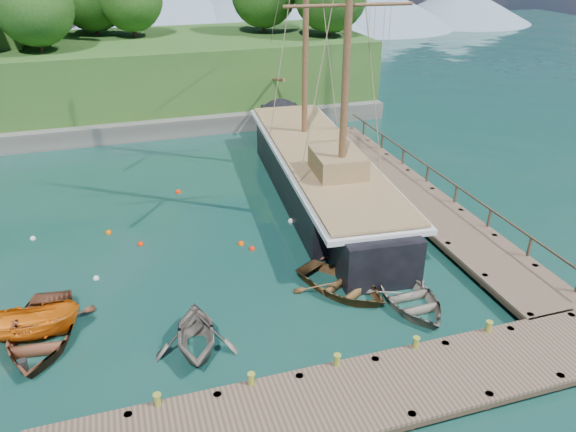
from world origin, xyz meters
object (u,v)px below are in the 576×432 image
rowboat_2 (342,291)px  schooner (320,176)px  rowboat_0 (42,341)px  rowboat_4 (358,264)px  rowboat_3 (409,305)px  motorboat_orange (34,338)px  rowboat_1 (197,350)px  cabin_boat_white (378,256)px

rowboat_2 → schooner: schooner is taller
rowboat_0 → rowboat_2: size_ratio=1.16×
rowboat_0 → rowboat_4: (13.58, 1.44, 0.00)m
rowboat_3 → motorboat_orange: motorboat_orange is taller
rowboat_1 → rowboat_0: bearing=165.1°
rowboat_2 → rowboat_3: rowboat_2 is taller
rowboat_3 → rowboat_0: bearing=170.5°
rowboat_2 → schooner: bearing=45.0°
rowboat_4 → motorboat_orange: bearing=168.4°
rowboat_4 → rowboat_1: bearing=-171.9°
cabin_boat_white → schooner: schooner is taller
rowboat_0 → schooner: size_ratio=0.19×
rowboat_3 → motorboat_orange: (-14.68, 2.38, 0.00)m
motorboat_orange → rowboat_2: bearing=-85.6°
motorboat_orange → cabin_boat_white: 15.26m
rowboat_0 → rowboat_1: rowboat_1 is taller
rowboat_0 → rowboat_3: size_ratio=1.17×
rowboat_4 → schooner: 8.11m
rowboat_0 → cabin_boat_white: 14.96m
rowboat_3 → rowboat_4: (-0.75, 3.54, 0.00)m
rowboat_0 → rowboat_4: rowboat_0 is taller
rowboat_2 → motorboat_orange: 12.39m
rowboat_0 → motorboat_orange: motorboat_orange is taller
motorboat_orange → cabin_boat_white: bearing=-76.6°
rowboat_1 → cabin_boat_white: 10.22m
rowboat_0 → motorboat_orange: (-0.34, 0.29, 0.00)m
rowboat_3 → schooner: (0.32, 11.50, 1.10)m
rowboat_1 → rowboat_3: bearing=8.4°
motorboat_orange → cabin_boat_white: (15.17, 1.60, 0.00)m
cabin_boat_white → schooner: (-0.17, 7.52, 1.10)m
motorboat_orange → cabin_boat_white: size_ratio=0.74×
rowboat_1 → rowboat_2: 6.81m
rowboat_0 → rowboat_2: 12.04m
rowboat_0 → rowboat_3: (14.34, -2.10, 0.00)m
rowboat_3 → schooner: schooner is taller
rowboat_2 → motorboat_orange: size_ratio=1.15×
motorboat_orange → cabin_boat_white: cabin_boat_white is taller
rowboat_4 → cabin_boat_white: bearing=3.2°
rowboat_2 → cabin_boat_white: size_ratio=0.85×
rowboat_1 → rowboat_2: (6.55, 1.88, 0.00)m
rowboat_0 → rowboat_2: (12.04, -0.37, 0.00)m
motorboat_orange → schooner: 17.59m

